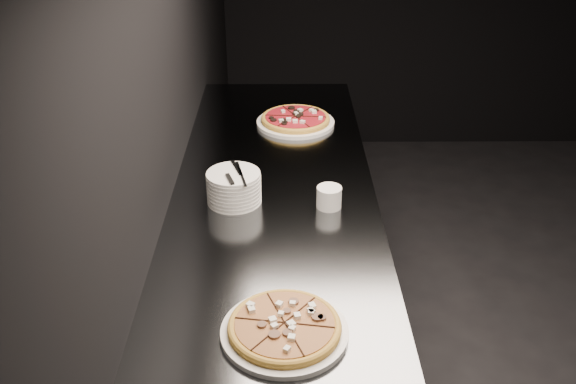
{
  "coord_description": "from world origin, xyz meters",
  "views": [
    {
      "loc": [
        -2.09,
        -1.99,
        2.06
      ],
      "look_at": [
        -2.08,
        -0.13,
        1.02
      ],
      "focal_mm": 40.0,
      "sensor_mm": 36.0,
      "label": 1
    }
  ],
  "objects_px": {
    "pizza_tomato": "(296,120)",
    "cutlery": "(235,174)",
    "plate_stack": "(234,187)",
    "counter": "(275,300)",
    "ramekin": "(329,197)",
    "pizza_mushroom": "(285,328)"
  },
  "relations": [
    {
      "from": "plate_stack",
      "to": "ramekin",
      "type": "relative_size",
      "value": 2.17
    },
    {
      "from": "plate_stack",
      "to": "counter",
      "type": "bearing_deg",
      "value": 6.54
    },
    {
      "from": "counter",
      "to": "cutlery",
      "type": "relative_size",
      "value": 12.04
    },
    {
      "from": "pizza_tomato",
      "to": "plate_stack",
      "type": "distance_m",
      "value": 0.73
    },
    {
      "from": "cutlery",
      "to": "ramekin",
      "type": "height_order",
      "value": "cutlery"
    },
    {
      "from": "pizza_tomato",
      "to": "cutlery",
      "type": "relative_size",
      "value": 1.72
    },
    {
      "from": "counter",
      "to": "pizza_tomato",
      "type": "height_order",
      "value": "pizza_tomato"
    },
    {
      "from": "counter",
      "to": "pizza_tomato",
      "type": "bearing_deg",
      "value": 82.47
    },
    {
      "from": "pizza_tomato",
      "to": "plate_stack",
      "type": "relative_size",
      "value": 1.85
    },
    {
      "from": "pizza_tomato",
      "to": "ramekin",
      "type": "bearing_deg",
      "value": -81.98
    },
    {
      "from": "pizza_tomato",
      "to": "ramekin",
      "type": "distance_m",
      "value": 0.74
    },
    {
      "from": "ramekin",
      "to": "plate_stack",
      "type": "bearing_deg",
      "value": 173.03
    },
    {
      "from": "cutlery",
      "to": "plate_stack",
      "type": "bearing_deg",
      "value": 99.12
    },
    {
      "from": "plate_stack",
      "to": "cutlery",
      "type": "xyz_separation_m",
      "value": [
        0.01,
        -0.01,
        0.06
      ]
    },
    {
      "from": "counter",
      "to": "pizza_mushroom",
      "type": "bearing_deg",
      "value": -87.05
    },
    {
      "from": "pizza_mushroom",
      "to": "plate_stack",
      "type": "bearing_deg",
      "value": 104.2
    },
    {
      "from": "pizza_mushroom",
      "to": "ramekin",
      "type": "height_order",
      "value": "ramekin"
    },
    {
      "from": "counter",
      "to": "ramekin",
      "type": "bearing_deg",
      "value": -16.33
    },
    {
      "from": "counter",
      "to": "cutlery",
      "type": "height_order",
      "value": "cutlery"
    },
    {
      "from": "pizza_mushroom",
      "to": "cutlery",
      "type": "height_order",
      "value": "cutlery"
    },
    {
      "from": "cutlery",
      "to": "ramekin",
      "type": "distance_m",
      "value": 0.34
    },
    {
      "from": "pizza_tomato",
      "to": "plate_stack",
      "type": "height_order",
      "value": "plate_stack"
    }
  ]
}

